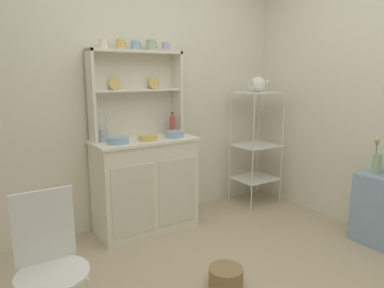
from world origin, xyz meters
name	(u,v)px	position (x,y,z in m)	size (l,w,h in m)	color
wall_back	(140,93)	(0.00, 1.62, 1.25)	(3.84, 0.05, 2.50)	silver
hutch_cabinet	(146,184)	(-0.09, 1.37, 0.44)	(0.93, 0.45, 0.86)	silver
hutch_shelf_unit	(135,88)	(-0.09, 1.53, 1.31)	(0.87, 0.18, 0.78)	silver
bakers_rack	(256,138)	(1.23, 1.31, 0.75)	(0.45, 0.39, 1.24)	silver
wire_chair	(49,257)	(-1.14, 0.31, 0.52)	(0.36, 0.36, 0.85)	white
floor_basket	(226,276)	(-0.03, 0.25, 0.06)	(0.24, 0.24, 0.12)	#93754C
cup_cream_0	(104,44)	(-0.38, 1.49, 1.68)	(0.09, 0.08, 0.08)	silver
cup_gold_1	(121,45)	(-0.23, 1.49, 1.68)	(0.09, 0.08, 0.08)	#DBB760
cup_sky_2	(135,45)	(-0.09, 1.49, 1.68)	(0.09, 0.07, 0.08)	#8EB2D1
cup_sage_3	(151,45)	(0.06, 1.49, 1.69)	(0.10, 0.08, 0.09)	#9EB78E
cup_lilac_4	(165,47)	(0.21, 1.49, 1.68)	(0.08, 0.06, 0.08)	#B79ECC
bowl_mixing_large	(119,140)	(-0.36, 1.29, 0.89)	(0.18, 0.18, 0.06)	#8EB2D1
bowl_floral_medium	(148,138)	(-0.09, 1.29, 0.88)	(0.17, 0.17, 0.05)	#DBB760
bowl_cream_small	(174,134)	(0.18, 1.29, 0.89)	(0.17, 0.17, 0.06)	#8EB2D1
jam_bottle	(172,125)	(0.26, 1.45, 0.95)	(0.06, 0.06, 0.21)	#B74C47
utensil_jar	(104,135)	(-0.43, 1.45, 0.92)	(0.08, 0.08, 0.25)	#B2B7C6
porcelain_teapot	(258,84)	(1.23, 1.31, 1.33)	(0.25, 0.16, 0.18)	white
flower_vase	(377,161)	(1.44, 0.08, 0.72)	(0.07, 0.07, 0.32)	#9EB78E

